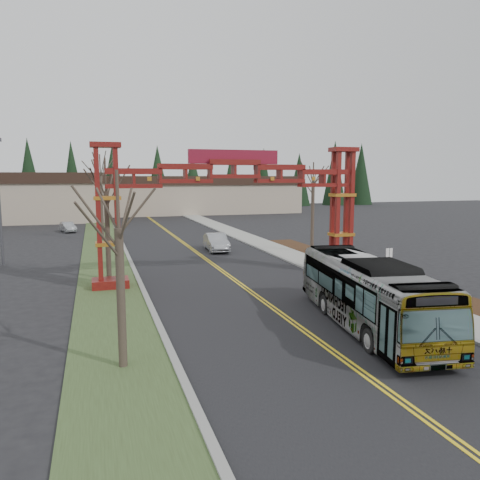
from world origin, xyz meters
name	(u,v)px	position (x,y,z in m)	size (l,w,h in m)	color
ground	(402,402)	(0.00, 0.00, 0.00)	(200.00, 200.00, 0.00)	black
road	(209,262)	(0.00, 25.00, 0.01)	(12.00, 110.00, 0.02)	black
lane_line_left	(208,262)	(-0.12, 25.00, 0.03)	(0.12, 100.00, 0.01)	yellow
lane_line_right	(211,262)	(0.12, 25.00, 0.03)	(0.12, 100.00, 0.01)	yellow
curb_right	(280,257)	(6.15, 25.00, 0.07)	(0.30, 110.00, 0.15)	gray
sidewalk_right	(295,256)	(7.60, 25.00, 0.08)	(2.60, 110.00, 0.14)	gray
landscape_strip	(444,296)	(10.20, 10.00, 0.06)	(2.60, 50.00, 0.12)	black
grass_median	(107,267)	(-8.00, 25.00, 0.04)	(4.00, 110.00, 0.08)	#374A25
curb_left	(132,265)	(-6.15, 25.00, 0.07)	(0.30, 110.00, 0.15)	gray
gateway_arch	(234,190)	(0.00, 18.00, 5.98)	(18.20, 1.60, 8.90)	#5B0C0E
retail_building_east	(193,194)	(10.00, 79.95, 3.51)	(38.00, 20.30, 7.00)	tan
conifer_treeline	(137,179)	(0.25, 92.00, 6.49)	(116.10, 5.60, 13.00)	black
transit_bus	(368,293)	(2.97, 6.65, 1.61)	(2.70, 11.54, 3.21)	#A8ACB0
silver_sedan	(216,242)	(1.96, 30.35, 0.82)	(1.74, 4.98, 1.64)	#A5A8AD
parked_car_far_a	(68,227)	(-12.02, 50.51, 0.63)	(1.33, 3.80, 1.25)	#9EA2A6
bare_tree_median_near	(119,229)	(-8.00, 5.23, 5.05)	(3.07, 3.07, 7.11)	#382D26
bare_tree_median_mid	(106,192)	(-8.00, 20.43, 5.88)	(3.30, 3.30, 8.10)	#382D26
bare_tree_median_far	(100,176)	(-8.00, 40.99, 6.92)	(3.43, 3.43, 9.24)	#382D26
bare_tree_right_far	(313,186)	(10.00, 26.71, 6.09)	(3.07, 3.07, 8.17)	#382D26
street_sign	(389,258)	(9.56, 14.45, 1.61)	(0.51, 0.09, 2.23)	#3F3F44
barrel_south	(368,269)	(9.32, 16.49, 0.45)	(0.48, 0.48, 0.90)	orange
barrel_mid	(351,263)	(9.48, 18.99, 0.45)	(0.48, 0.48, 0.89)	orange
barrel_north	(323,254)	(9.23, 23.10, 0.46)	(0.49, 0.49, 0.91)	orange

